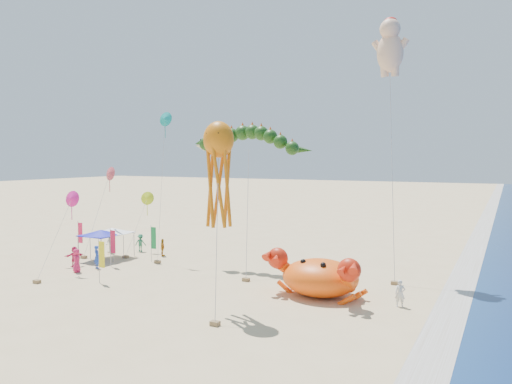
{
  "coord_description": "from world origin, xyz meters",
  "views": [
    {
      "loc": [
        14.92,
        -31.08,
        9.07
      ],
      "look_at": [
        -2.0,
        2.0,
        6.5
      ],
      "focal_mm": 35.0,
      "sensor_mm": 36.0,
      "label": 1
    }
  ],
  "objects_px": {
    "dragon_kite": "(247,143)",
    "octopus_kite": "(219,166)",
    "crab_inflatable": "(320,276)",
    "canopy_blue": "(101,233)",
    "cherub_kite": "(390,46)",
    "canopy_white": "(112,231)"
  },
  "relations": [
    {
      "from": "dragon_kite",
      "to": "octopus_kite",
      "type": "xyz_separation_m",
      "value": [
        3.78,
        -10.66,
        -1.67
      ]
    },
    {
      "from": "crab_inflatable",
      "to": "canopy_blue",
      "type": "bearing_deg",
      "value": 174.13
    },
    {
      "from": "cherub_kite",
      "to": "canopy_white",
      "type": "height_order",
      "value": "cherub_kite"
    },
    {
      "from": "canopy_blue",
      "to": "canopy_white",
      "type": "bearing_deg",
      "value": 86.87
    },
    {
      "from": "crab_inflatable",
      "to": "cherub_kite",
      "type": "xyz_separation_m",
      "value": [
        2.31,
        9.1,
        16.33
      ]
    },
    {
      "from": "crab_inflatable",
      "to": "canopy_white",
      "type": "distance_m",
      "value": 21.44
    },
    {
      "from": "octopus_kite",
      "to": "cherub_kite",
      "type": "bearing_deg",
      "value": 64.4
    },
    {
      "from": "crab_inflatable",
      "to": "octopus_kite",
      "type": "height_order",
      "value": "octopus_kite"
    },
    {
      "from": "dragon_kite",
      "to": "octopus_kite",
      "type": "relative_size",
      "value": 1.02
    },
    {
      "from": "crab_inflatable",
      "to": "canopy_blue",
      "type": "xyz_separation_m",
      "value": [
        -21.2,
        2.18,
        1.11
      ]
    },
    {
      "from": "dragon_kite",
      "to": "canopy_white",
      "type": "relative_size",
      "value": 3.51
    },
    {
      "from": "canopy_white",
      "to": "dragon_kite",
      "type": "bearing_deg",
      "value": 8.85
    },
    {
      "from": "canopy_white",
      "to": "crab_inflatable",
      "type": "bearing_deg",
      "value": -9.43
    },
    {
      "from": "octopus_kite",
      "to": "canopy_blue",
      "type": "xyz_separation_m",
      "value": [
        -16.68,
        7.34,
        -6.12
      ]
    },
    {
      "from": "dragon_kite",
      "to": "octopus_kite",
      "type": "bearing_deg",
      "value": -70.47
    },
    {
      "from": "canopy_white",
      "to": "canopy_blue",
      "type": "bearing_deg",
      "value": -93.13
    },
    {
      "from": "dragon_kite",
      "to": "canopy_white",
      "type": "height_order",
      "value": "dragon_kite"
    },
    {
      "from": "crab_inflatable",
      "to": "octopus_kite",
      "type": "bearing_deg",
      "value": -131.19
    },
    {
      "from": "canopy_blue",
      "to": "canopy_white",
      "type": "distance_m",
      "value": 1.33
    },
    {
      "from": "crab_inflatable",
      "to": "dragon_kite",
      "type": "xyz_separation_m",
      "value": [
        -8.3,
        5.5,
        8.9
      ]
    },
    {
      "from": "cherub_kite",
      "to": "canopy_blue",
      "type": "height_order",
      "value": "cherub_kite"
    },
    {
      "from": "octopus_kite",
      "to": "canopy_blue",
      "type": "relative_size",
      "value": 3.45
    }
  ]
}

